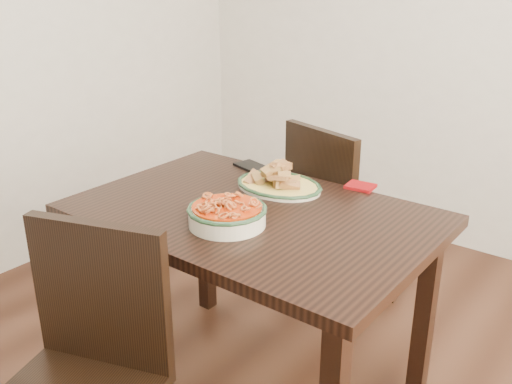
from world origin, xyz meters
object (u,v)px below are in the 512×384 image
Objects in this scene: dining_table at (253,236)px; fish_plate at (279,177)px; smartphone at (253,167)px; chair_near at (85,367)px; noodle_bowl at (227,212)px; chair_far at (335,209)px.

dining_table is 3.63× the size of fish_plate.
dining_table is 0.45m from smartphone.
chair_near is 1.09m from smartphone.
smartphone is at bearing 150.17° from fish_plate.
smartphone reaches higher than dining_table.
chair_near is at bearing -96.61° from noodle_bowl.
fish_plate reaches higher than smartphone.
smartphone is (-0.20, -0.36, 0.26)m from chair_far.
dining_table is 1.37× the size of chair_near.
chair_far is 3.43× the size of noodle_bowl.
fish_plate is at bearing 102.06° from dining_table.
chair_near is at bearing -90.28° from fish_plate.
smartphone is at bearing 127.43° from dining_table.
chair_far reaches higher than fish_plate.
noodle_bowl is (0.06, -0.37, -0.00)m from fish_plate.
fish_plate reaches higher than dining_table.
smartphone is (-0.22, 0.13, -0.04)m from fish_plate.
chair_far reaches higher than noodle_bowl.
chair_near is at bearing -63.85° from smartphone.
noodle_bowl is at bearing -46.30° from smartphone.
fish_plate reaches higher than noodle_bowl.
noodle_bowl reaches higher than dining_table.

